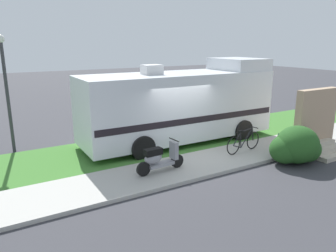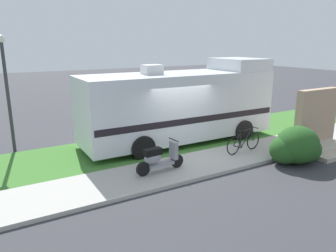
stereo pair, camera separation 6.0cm
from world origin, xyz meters
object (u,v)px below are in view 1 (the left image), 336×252
at_px(street_lamp_post, 6,83).
at_px(bottle_spare, 278,137).
at_px(motorhome_rv, 181,104).
at_px(bottle_green, 276,143).
at_px(bicycle, 243,142).
at_px(pickup_truck_near, 164,98).
at_px(scooter, 159,158).

bearing_deg(street_lamp_post, bottle_spare, -24.44).
xyz_separation_m(motorhome_rv, bottle_spare, (3.42, -2.16, -1.36)).
bearing_deg(bottle_green, bicycle, 174.16).
relative_size(pickup_truck_near, bottle_spare, 19.40).
distance_m(scooter, pickup_truck_near, 8.87).
bearing_deg(bottle_green, scooter, 179.29).
relative_size(motorhome_rv, bottle_green, 31.86).
bearing_deg(bicycle, street_lamp_post, 146.95).
bearing_deg(pickup_truck_near, bottle_spare, -79.29).
height_order(bottle_green, bottle_spare, bottle_spare).
height_order(pickup_truck_near, street_lamp_post, street_lamp_post).
height_order(motorhome_rv, bottle_green, motorhome_rv).
bearing_deg(motorhome_rv, bicycle, -66.41).
bearing_deg(street_lamp_post, motorhome_rv, -19.56).
height_order(scooter, pickup_truck_near, pickup_truck_near).
height_order(bicycle, bottle_spare, bicycle).
xyz_separation_m(bicycle, bottle_green, (1.58, -0.16, -0.27)).
relative_size(scooter, pickup_truck_near, 0.31).
height_order(scooter, bottle_spare, scooter).
bearing_deg(scooter, bottle_spare, 4.55).
xyz_separation_m(bicycle, street_lamp_post, (-7.25, 4.72, 2.11)).
bearing_deg(pickup_truck_near, bicycle, -97.33).
relative_size(motorhome_rv, bottle_spare, 28.36).
height_order(bottle_green, street_lamp_post, street_lamp_post).
height_order(scooter, street_lamp_post, street_lamp_post).
height_order(motorhome_rv, scooter, motorhome_rv).
bearing_deg(bicycle, bottle_spare, 9.17).
distance_m(bicycle, bottle_green, 1.62).
distance_m(scooter, bottle_green, 5.20).
bearing_deg(bicycle, motorhome_rv, 113.59).
relative_size(motorhome_rv, scooter, 4.74).
height_order(bicycle, street_lamp_post, street_lamp_post).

